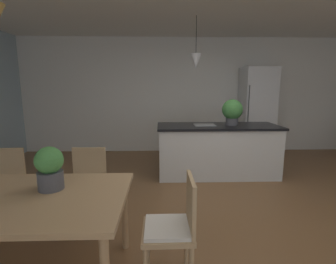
{
  "coord_description": "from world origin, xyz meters",
  "views": [
    {
      "loc": [
        -0.75,
        -2.83,
        1.55
      ],
      "look_at": [
        -0.66,
        0.26,
        1.0
      ],
      "focal_mm": 26.7,
      "sensor_mm": 36.0,
      "label": 1
    }
  ],
  "objects_px": {
    "potted_plant_on_table": "(50,167)",
    "kitchen_island": "(217,150)",
    "chair_kitchen_end": "(174,226)",
    "chair_far_left": "(3,186)",
    "potted_plant_on_island": "(232,111)",
    "chair_far_right": "(87,185)",
    "refrigerator": "(257,112)"
  },
  "relations": [
    {
      "from": "chair_far_left",
      "to": "potted_plant_on_island",
      "type": "xyz_separation_m",
      "value": [
        3.0,
        1.6,
        0.67
      ]
    },
    {
      "from": "chair_kitchen_end",
      "to": "kitchen_island",
      "type": "xyz_separation_m",
      "value": [
        0.9,
        2.48,
        -0.01
      ]
    },
    {
      "from": "chair_far_right",
      "to": "chair_far_left",
      "type": "xyz_separation_m",
      "value": [
        -0.93,
        -0.0,
        0.0
      ]
    },
    {
      "from": "chair_far_right",
      "to": "potted_plant_on_island",
      "type": "bearing_deg",
      "value": 37.71
    },
    {
      "from": "chair_far_right",
      "to": "chair_kitchen_end",
      "type": "xyz_separation_m",
      "value": [
        0.93,
        -0.88,
        0.0
      ]
    },
    {
      "from": "potted_plant_on_island",
      "to": "potted_plant_on_table",
      "type": "relative_size",
      "value": 1.27
    },
    {
      "from": "chair_kitchen_end",
      "to": "chair_far_right",
      "type": "bearing_deg",
      "value": 136.81
    },
    {
      "from": "chair_far_left",
      "to": "potted_plant_on_table",
      "type": "xyz_separation_m",
      "value": [
        0.87,
        -0.74,
        0.44
      ]
    },
    {
      "from": "chair_far_right",
      "to": "kitchen_island",
      "type": "distance_m",
      "value": 2.43
    },
    {
      "from": "chair_far_right",
      "to": "potted_plant_on_table",
      "type": "height_order",
      "value": "potted_plant_on_table"
    },
    {
      "from": "chair_kitchen_end",
      "to": "refrigerator",
      "type": "relative_size",
      "value": 0.44
    },
    {
      "from": "potted_plant_on_island",
      "to": "potted_plant_on_table",
      "type": "distance_m",
      "value": 3.18
    },
    {
      "from": "chair_kitchen_end",
      "to": "chair_far_left",
      "type": "bearing_deg",
      "value": 154.77
    },
    {
      "from": "chair_far_left",
      "to": "potted_plant_on_island",
      "type": "bearing_deg",
      "value": 28.13
    },
    {
      "from": "chair_kitchen_end",
      "to": "kitchen_island",
      "type": "distance_m",
      "value": 2.64
    },
    {
      "from": "potted_plant_on_table",
      "to": "kitchen_island",
      "type": "bearing_deg",
      "value": 51.11
    },
    {
      "from": "potted_plant_on_table",
      "to": "potted_plant_on_island",
      "type": "bearing_deg",
      "value": 47.71
    },
    {
      "from": "chair_far_left",
      "to": "potted_plant_on_island",
      "type": "relative_size",
      "value": 1.94
    },
    {
      "from": "chair_far_right",
      "to": "refrigerator",
      "type": "distance_m",
      "value": 4.32
    },
    {
      "from": "potted_plant_on_island",
      "to": "potted_plant_on_table",
      "type": "xyz_separation_m",
      "value": [
        -2.13,
        -2.34,
        -0.23
      ]
    },
    {
      "from": "chair_far_left",
      "to": "kitchen_island",
      "type": "height_order",
      "value": "kitchen_island"
    },
    {
      "from": "potted_plant_on_table",
      "to": "refrigerator",
      "type": "bearing_deg",
      "value": 50.38
    },
    {
      "from": "chair_far_left",
      "to": "chair_kitchen_end",
      "type": "relative_size",
      "value": 1.0
    },
    {
      "from": "chair_far_left",
      "to": "chair_kitchen_end",
      "type": "distance_m",
      "value": 2.06
    },
    {
      "from": "chair_kitchen_end",
      "to": "potted_plant_on_island",
      "type": "distance_m",
      "value": 2.81
    },
    {
      "from": "kitchen_island",
      "to": "potted_plant_on_island",
      "type": "distance_m",
      "value": 0.73
    },
    {
      "from": "kitchen_island",
      "to": "potted_plant_on_table",
      "type": "bearing_deg",
      "value": -128.89
    },
    {
      "from": "chair_far_right",
      "to": "chair_kitchen_end",
      "type": "bearing_deg",
      "value": -43.19
    },
    {
      "from": "refrigerator",
      "to": "potted_plant_on_island",
      "type": "bearing_deg",
      "value": -124.69
    },
    {
      "from": "kitchen_island",
      "to": "refrigerator",
      "type": "xyz_separation_m",
      "value": [
        1.22,
        1.41,
        0.54
      ]
    },
    {
      "from": "kitchen_island",
      "to": "chair_kitchen_end",
      "type": "bearing_deg",
      "value": -109.93
    },
    {
      "from": "chair_far_left",
      "to": "chair_kitchen_end",
      "type": "xyz_separation_m",
      "value": [
        1.86,
        -0.88,
        0.0
      ]
    }
  ]
}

